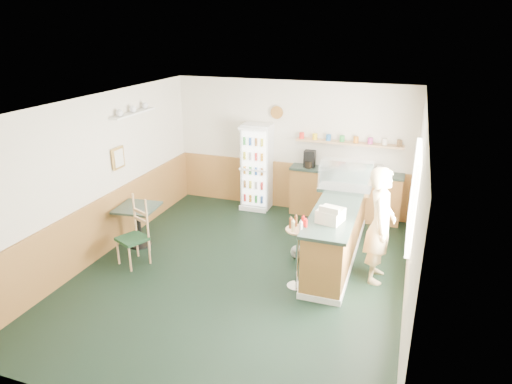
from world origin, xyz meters
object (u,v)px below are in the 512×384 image
at_px(condiment_stand, 297,244).
at_px(cafe_chair, 135,229).
at_px(display_case, 346,177).
at_px(cafe_table, 138,218).
at_px(shopkeeper, 380,225).
at_px(cash_register, 330,215).
at_px(drinks_fridge, 257,167).

distance_m(condiment_stand, cafe_chair, 2.72).
relative_size(display_case, cafe_table, 1.20).
xyz_separation_m(condiment_stand, cafe_chair, (-2.72, -0.10, -0.13)).
distance_m(display_case, condiment_stand, 1.85).
xyz_separation_m(shopkeeper, cafe_chair, (-3.82, -0.74, -0.31)).
bearing_deg(shopkeeper, cash_register, 113.92).
relative_size(cash_register, cafe_chair, 0.31).
relative_size(drinks_fridge, display_case, 2.02).
xyz_separation_m(display_case, cafe_chair, (-3.12, -1.81, -0.67)).
bearing_deg(drinks_fridge, cash_register, -51.32).
bearing_deg(shopkeeper, display_case, 31.47).
relative_size(drinks_fridge, cash_register, 5.09).
bearing_deg(cafe_table, cafe_chair, -62.06).
distance_m(cash_register, condiment_stand, 0.64).
distance_m(cafe_table, cafe_chair, 0.60).
xyz_separation_m(cash_register, shopkeeper, (0.70, 0.34, -0.20)).
xyz_separation_m(display_case, condiment_stand, (-0.41, -1.72, -0.54)).
xyz_separation_m(cash_register, cafe_table, (-3.40, 0.12, -0.58)).
height_order(cash_register, shopkeeper, shopkeeper).
xyz_separation_m(drinks_fridge, display_case, (2.02, -1.11, 0.36)).
height_order(drinks_fridge, condiment_stand, drinks_fridge).
bearing_deg(drinks_fridge, cafe_table, -119.94).
bearing_deg(cash_register, condiment_stand, -128.86).
height_order(cash_register, cafe_table, cash_register).
xyz_separation_m(display_case, shopkeeper, (0.70, -1.07, -0.36)).
distance_m(drinks_fridge, condiment_stand, 3.26).
bearing_deg(cafe_table, condiment_stand, -8.10).
height_order(condiment_stand, cafe_table, condiment_stand).
bearing_deg(cash_register, shopkeeper, 39.42).
xyz_separation_m(cash_register, cafe_chair, (-3.12, -0.41, -0.51)).
relative_size(display_case, cafe_chair, 0.79).
xyz_separation_m(drinks_fridge, shopkeeper, (2.72, -2.18, 0.00)).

